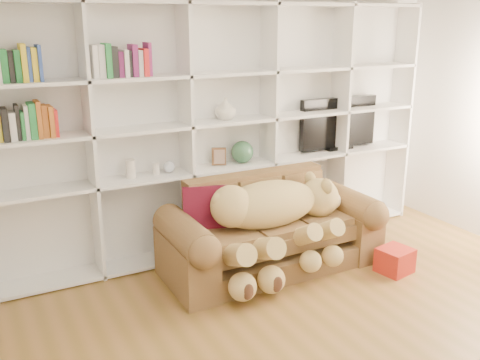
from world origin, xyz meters
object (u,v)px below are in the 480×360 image
tv (338,124)px  gift_box (395,260)px  sofa (270,235)px  teddy_bear (274,215)px

tv → gift_box: bearing=-102.2°
sofa → gift_box: 1.17m
sofa → gift_box: (0.95, -0.64, -0.20)m
sofa → gift_box: size_ratio=7.04×
sofa → tv: bearing=27.5°
gift_box → tv: bearing=77.8°
teddy_bear → gift_box: size_ratio=4.98×
sofa → teddy_bear: bearing=-110.8°
sofa → tv: tv is taller
teddy_bear → tv: 1.63m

